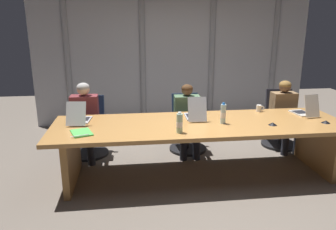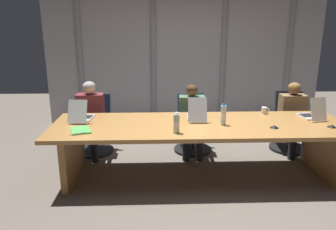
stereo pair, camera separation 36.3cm
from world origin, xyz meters
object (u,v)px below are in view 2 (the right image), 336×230
(office_chair_center, at_px, (289,128))
(person_center, at_px, (294,114))
(water_bottle_primary, at_px, (223,115))
(conference_mic_left_side, at_px, (332,126))
(office_chair_left_end, at_px, (95,131))
(coffee_mug_near, at_px, (264,110))
(laptop_left_mid, at_px, (196,115))
(office_chair_left_mid, at_px, (192,130))
(person_left_end, at_px, (90,115))
(person_left_mid, at_px, (192,116))
(water_bottle_secondary, at_px, (176,124))
(spiral_notepad, at_px, (80,130))
(conference_mic_middle, at_px, (274,127))
(laptop_center, at_px, (311,114))
(laptop_left_end, at_px, (82,116))

(office_chair_center, distance_m, person_center, 0.33)
(water_bottle_primary, xyz_separation_m, conference_mic_left_side, (1.35, -0.15, -0.11))
(office_chair_left_end, height_order, coffee_mug_near, office_chair_left_end)
(laptop_left_mid, height_order, office_chair_center, laptop_left_mid)
(laptop_left_mid, height_order, office_chair_left_mid, laptop_left_mid)
(person_left_end, bearing_deg, person_left_mid, 90.26)
(person_left_mid, height_order, coffee_mug_near, person_left_mid)
(water_bottle_secondary, xyz_separation_m, coffee_mug_near, (1.32, 0.81, -0.07))
(office_chair_left_end, distance_m, person_left_mid, 1.57)
(office_chair_left_end, xyz_separation_m, spiral_notepad, (0.07, -1.20, 0.41))
(person_left_mid, relative_size, conference_mic_left_side, 9.94)
(person_left_end, height_order, conference_mic_middle, person_left_end)
(office_chair_center, distance_m, spiral_notepad, 3.34)
(person_left_end, height_order, spiral_notepad, person_left_end)
(coffee_mug_near, bearing_deg, conference_mic_left_side, -45.53)
(person_center, bearing_deg, person_left_mid, -89.76)
(laptop_left_mid, bearing_deg, person_left_mid, 1.27)
(conference_mic_middle, bearing_deg, laptop_center, 31.61)
(office_chair_left_mid, distance_m, office_chair_center, 1.59)
(laptop_left_mid, height_order, water_bottle_primary, laptop_left_mid)
(office_chair_left_mid, distance_m, person_left_mid, 0.32)
(coffee_mug_near, bearing_deg, person_center, 30.23)
(conference_mic_middle, bearing_deg, person_center, 55.96)
(person_left_mid, distance_m, water_bottle_primary, 0.94)
(person_center, relative_size, spiral_notepad, 3.11)
(water_bottle_primary, bearing_deg, water_bottle_secondary, -154.38)
(laptop_left_end, xyz_separation_m, office_chair_center, (3.18, 0.74, -0.46))
(laptop_left_mid, distance_m, coffee_mug_near, 1.05)
(office_chair_left_end, relative_size, spiral_notepad, 2.54)
(laptop_left_end, xyz_separation_m, water_bottle_primary, (1.87, -0.28, 0.07))
(laptop_left_end, bearing_deg, laptop_left_mid, -85.06)
(coffee_mug_near, height_order, spiral_notepad, coffee_mug_near)
(laptop_center, xyz_separation_m, water_bottle_secondary, (-1.89, -0.55, 0.06))
(laptop_left_mid, xyz_separation_m, office_chair_left_mid, (0.04, 0.75, -0.47))
(office_chair_center, bearing_deg, office_chair_left_mid, -83.48)
(laptop_center, bearing_deg, water_bottle_secondary, 99.35)
(water_bottle_secondary, xyz_separation_m, conference_mic_middle, (1.24, 0.15, -0.10))
(coffee_mug_near, bearing_deg, conference_mic_middle, -97.37)
(laptop_left_mid, xyz_separation_m, office_chair_center, (1.63, 0.75, -0.46))
(person_center, distance_m, coffee_mug_near, 0.71)
(laptop_center, xyz_separation_m, conference_mic_left_side, (0.08, -0.40, -0.04))
(laptop_left_end, distance_m, person_left_end, 0.60)
(office_chair_left_end, xyz_separation_m, water_bottle_primary, (1.85, -1.01, 0.53))
(person_left_mid, bearing_deg, person_center, 91.81)
(laptop_left_mid, height_order, person_left_mid, person_left_mid)
(person_left_end, xyz_separation_m, person_center, (3.18, -0.01, -0.02))
(office_chair_left_mid, height_order, water_bottle_primary, water_bottle_primary)
(office_chair_center, height_order, conference_mic_middle, office_chair_center)
(laptop_left_mid, bearing_deg, office_chair_left_mid, -0.77)
(water_bottle_secondary, bearing_deg, person_left_end, 137.37)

